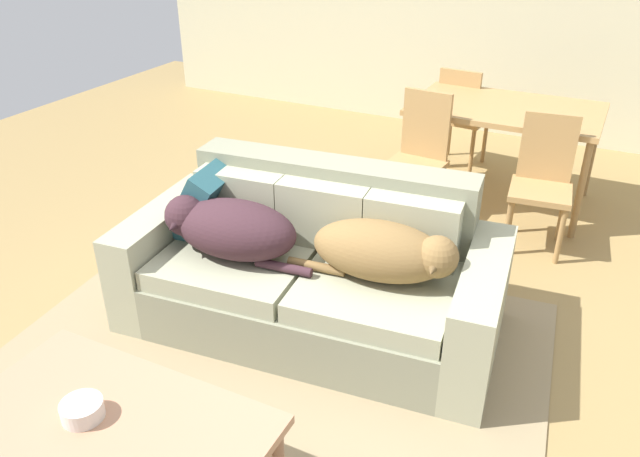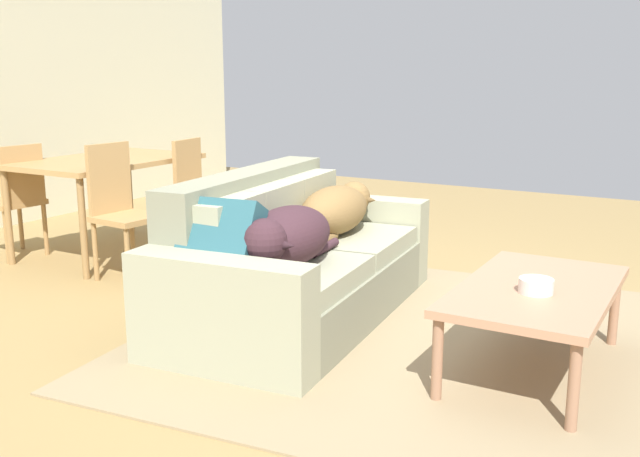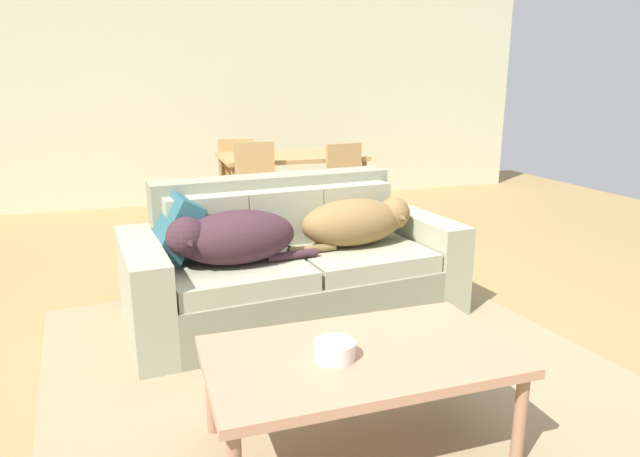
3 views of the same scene
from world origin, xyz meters
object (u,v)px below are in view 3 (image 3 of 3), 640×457
dining_chair_near_right (348,189)px  dining_chair_far_left (236,175)px  couch (290,264)px  bowl_on_coffee_table (335,350)px  coffee_table (359,362)px  throw_pillow_by_left_arm (173,230)px  dining_chair_near_left (257,192)px  dining_table (290,161)px  dog_on_left_cushion (231,237)px  dog_on_right_cushion (357,221)px

dining_chair_near_right → dining_chair_far_left: (-0.87, 1.13, -0.00)m
couch → bowl_on_coffee_table: 1.52m
coffee_table → dining_chair_far_left: bearing=86.8°
throw_pillow_by_left_arm → coffee_table: size_ratio=0.34×
dining_chair_far_left → coffee_table: bearing=92.0°
throw_pillow_by_left_arm → dining_chair_far_left: size_ratio=0.45×
bowl_on_coffee_table → dining_chair_near_left: (0.33, 2.99, 0.05)m
coffee_table → dining_chair_far_left: size_ratio=1.34×
couch → dining_table: 2.21m
dog_on_left_cushion → dining_chair_near_right: bearing=45.3°
bowl_on_coffee_table → couch: bearing=81.2°
dog_on_left_cushion → dog_on_right_cushion: bearing=4.2°
couch → throw_pillow_by_left_arm: (-0.72, -0.01, 0.30)m
couch → throw_pillow_by_left_arm: couch is taller
couch → dining_table: (0.58, 2.10, 0.38)m
dog_on_right_cushion → dining_chair_near_right: size_ratio=0.95×
dining_table → dog_on_left_cushion: bearing=-113.1°
bowl_on_coffee_table → dining_chair_near_left: bearing=83.7°
dining_table → dining_chair_near_right: bearing=-56.4°
coffee_table → couch: bearing=85.4°
coffee_table → dining_chair_near_right: size_ratio=1.32×
dining_chair_near_left → dining_chair_near_right: bearing=5.2°
dining_chair_near_right → dining_chair_far_left: size_ratio=1.02×
dining_chair_near_left → dog_on_right_cushion: bearing=-72.7°
coffee_table → bowl_on_coffee_table: bowl_on_coffee_table is taller
dining_chair_near_right → dining_chair_far_left: 1.42m
throw_pillow_by_left_arm → dog_on_right_cushion: bearing=-2.8°
dining_chair_near_left → dining_chair_near_right: dining_chair_near_left is taller
dog_on_left_cushion → dining_chair_far_left: (0.52, 2.84, -0.10)m
bowl_on_coffee_table → dining_chair_near_right: dining_chair_near_right is taller
dining_chair_near_right → dining_chair_near_left: bearing=174.1°
dog_on_left_cushion → dining_chair_far_left: 2.89m
dining_table → coffee_table: bearing=-101.0°
dog_on_right_cushion → couch: bearing=165.3°
couch → dog_on_left_cushion: size_ratio=2.43×
dog_on_right_cushion → throw_pillow_by_left_arm: bearing=171.6°
couch → dog_on_left_cushion: (-0.41, -0.22, 0.28)m
dining_table → dining_chair_near_left: bearing=-128.1°
dog_on_right_cushion → dining_table: 2.18m
bowl_on_coffee_table → dining_table: size_ratio=0.12×
couch → dining_table: bearing=69.1°
dog_on_right_cushion → bowl_on_coffee_table: (-0.67, -1.43, -0.12)m
dining_table → bowl_on_coffee_table: bearing=-102.6°
dining_table → dog_on_right_cushion: bearing=-93.7°
throw_pillow_by_left_arm → coffee_table: (0.60, -1.47, -0.22)m
coffee_table → dog_on_left_cushion: bearing=103.0°
coffee_table → dining_table: (0.70, 3.58, 0.31)m
dog_on_left_cushion → dining_chair_near_right: size_ratio=0.97×
coffee_table → dining_chair_near_right: dining_chair_near_right is taller
coffee_table → dining_chair_near_right: (1.10, 2.97, 0.10)m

